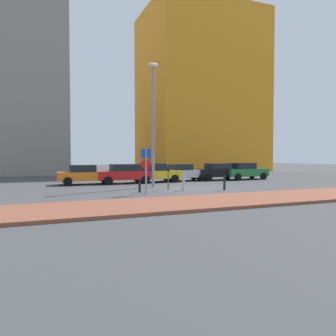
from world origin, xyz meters
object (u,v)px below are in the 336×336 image
Objects in this scene: parked_car_black at (218,171)px; parked_car_green at (245,171)px; parking_meter at (168,175)px; traffic_bollard_near at (140,185)px; parking_sign_post at (146,165)px; parked_car_silver at (183,172)px; traffic_bollard_far at (224,183)px; traffic_bollard_mid at (183,182)px; parked_car_yellow at (155,173)px; street_lamp at (153,116)px; parked_car_orange at (86,174)px; parked_car_red at (125,173)px.

parked_car_green is (2.58, -0.37, 0.01)m from parked_car_black.
parking_meter is at bearing -141.10° from parked_car_black.
traffic_bollard_near is at bearing -152.19° from parked_car_green.
parked_car_black is at bearing 35.28° from traffic_bollard_near.
parked_car_black is at bearing 39.20° from parking_sign_post.
parked_car_green is (5.97, -0.68, 0.04)m from parked_car_silver.
parked_car_black is at bearing 61.06° from traffic_bollard_far.
traffic_bollard_mid reaches higher than traffic_bollard_far.
traffic_bollard_far is (1.93, -7.52, -0.33)m from parked_car_yellow.
parked_car_black is at bearing 38.90° from parking_meter.
traffic_bollard_far is at bearing -47.43° from street_lamp.
parked_car_black is 9.61m from traffic_bollard_mid.
traffic_bollard_mid is (4.98, -6.86, -0.25)m from parked_car_orange.
parked_car_black reaches higher than parking_meter.
parked_car_orange is 5.57m from parked_car_yellow.
parked_car_orange is 7.14m from traffic_bollard_near.
parking_sign_post is 5.44m from street_lamp.
parking_meter reaches higher than traffic_bollard_mid.
traffic_bollard_near is at bearing -97.32° from parked_car_red.
parking_meter reaches higher than parked_car_silver.
parked_car_orange is at bearing 136.10° from street_lamp.
parked_car_green is 11.35m from traffic_bollard_mid.
traffic_bollard_far is at bearing -45.59° from parked_car_orange.
street_lamp reaches higher than parking_meter.
parking_sign_post is at bearing -85.43° from traffic_bollard_near.
parked_car_orange is 2.97m from parked_car_red.
parked_car_silver is 10.19m from parking_sign_post.
parked_car_yellow is 0.47× the size of street_lamp.
parked_car_black is (11.72, -0.02, 0.02)m from parked_car_orange.
traffic_bollard_near is (-0.08, 0.97, -1.22)m from parking_sign_post.
parked_car_green is at bearing 18.83° from street_lamp.
street_lamp is at bearing -135.75° from parked_car_silver.
parked_car_orange is at bearing -177.94° from parked_car_silver.
parking_sign_post is (-9.52, -7.76, 0.86)m from parked_car_black.
parked_car_red is 5.89m from parking_meter.
parking_sign_post reaches higher than parked_car_green.
parked_car_orange reaches higher than traffic_bollard_near.
parked_car_yellow reaches higher than traffic_bollard_far.
parking_meter is (2.11, 1.78, -0.69)m from parking_sign_post.
parked_car_red reaches higher than traffic_bollard_near.
parked_car_silver is 0.95× the size of parked_car_green.
street_lamp reaches higher than traffic_bollard_far.
parked_car_yellow reaches higher than parked_car_orange.
parked_car_black is 9.52m from parking_meter.
parked_car_red is at bearing -173.96° from parked_car_silver.
parked_car_green is at bearing -1.54° from parked_car_orange.
parked_car_yellow reaches higher than traffic_bollard_near.
parked_car_green is 4.64× the size of traffic_bollard_far.
parked_car_green reaches higher than parked_car_orange.
parking_sign_post is at bearing -115.27° from street_lamp.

